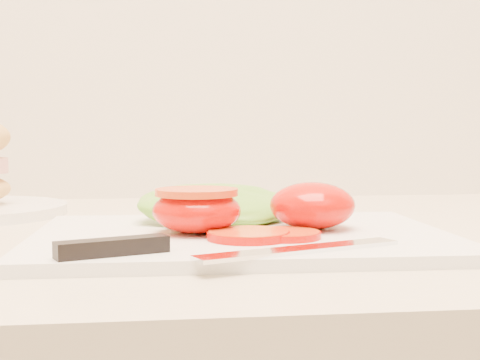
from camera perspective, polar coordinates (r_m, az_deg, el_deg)
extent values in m
cube|color=silver|center=(0.59, 0.12, -4.91)|extent=(0.37, 0.27, 0.01)
ellipsoid|color=red|center=(0.61, 6.18, -2.17)|extent=(0.08, 0.08, 0.04)
ellipsoid|color=red|center=(0.58, -3.71, -2.64)|extent=(0.08, 0.08, 0.04)
cylinder|color=red|center=(0.58, -3.72, -1.03)|extent=(0.07, 0.07, 0.01)
cylinder|color=#CE6321|center=(0.55, 0.71, -4.72)|extent=(0.07, 0.07, 0.01)
cylinder|color=#CE6321|center=(0.56, 3.84, -4.65)|extent=(0.06, 0.06, 0.01)
ellipsoid|color=#6BB12F|center=(0.66, -1.87, -2.18)|extent=(0.18, 0.14, 0.03)
cube|color=silver|center=(0.49, 5.17, -5.94)|extent=(0.16, 0.08, 0.00)
cube|color=black|center=(0.49, -10.82, -5.63)|extent=(0.08, 0.05, 0.01)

